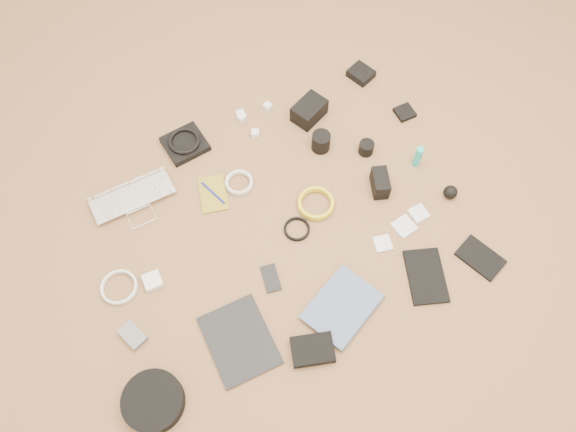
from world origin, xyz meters
name	(u,v)px	position (x,y,z in m)	size (l,w,h in m)	color
laptop	(137,206)	(-0.44, 0.31, 0.01)	(0.31, 0.22, 0.02)	silver
headphone_pouch	(185,144)	(-0.18, 0.49, 0.01)	(0.16, 0.15, 0.03)	black
headphones	(184,141)	(-0.18, 0.49, 0.04)	(0.13, 0.13, 0.02)	black
charger_a	(241,115)	(0.08, 0.52, 0.01)	(0.03, 0.03, 0.03)	silver
charger_b	(242,118)	(0.07, 0.51, 0.01)	(0.03, 0.03, 0.03)	silver
charger_c	(268,107)	(0.19, 0.51, 0.01)	(0.03, 0.03, 0.03)	silver
charger_d	(255,134)	(0.09, 0.41, 0.01)	(0.03, 0.03, 0.03)	silver
dslr_camera	(309,111)	(0.33, 0.40, 0.04)	(0.13, 0.09, 0.08)	black
lens_pouch	(361,74)	(0.62, 0.50, 0.02)	(0.09, 0.10, 0.03)	black
notebook_olive	(213,194)	(-0.16, 0.23, 0.00)	(0.10, 0.15, 0.01)	olive
pen_blue	(213,193)	(-0.16, 0.23, 0.01)	(0.01, 0.01, 0.13)	#121698
cable_white_a	(239,183)	(-0.06, 0.23, 0.01)	(0.11, 0.11, 0.01)	silver
lens_a	(321,142)	(0.30, 0.25, 0.04)	(0.07, 0.07, 0.08)	black
lens_b	(366,148)	(0.45, 0.15, 0.03)	(0.06, 0.06, 0.05)	black
card_reader	(405,112)	(0.69, 0.24, 0.01)	(0.07, 0.07, 0.02)	black
power_brick	(153,281)	(-0.49, 0.00, 0.01)	(0.06, 0.06, 0.03)	silver
cable_white_b	(120,288)	(-0.60, 0.03, 0.01)	(0.13, 0.13, 0.01)	silver
cable_black	(297,229)	(0.05, -0.04, 0.00)	(0.10, 0.10, 0.01)	black
cable_yellow	(316,204)	(0.16, 0.02, 0.01)	(0.14, 0.14, 0.02)	gold
flash	(380,183)	(0.41, -0.02, 0.04)	(0.06, 0.10, 0.08)	black
lens_cleaner	(418,157)	(0.60, 0.02, 0.05)	(0.03, 0.03, 0.10)	#1AAAA4
battery_charger	(133,335)	(-0.61, -0.16, 0.01)	(0.06, 0.09, 0.02)	#5E5E63
tablet	(239,340)	(-0.30, -0.33, 0.01)	(0.20, 0.26, 0.01)	black
phone	(271,278)	(-0.11, -0.17, 0.00)	(0.05, 0.10, 0.01)	black
filter_case_left	(383,243)	(0.31, -0.23, 0.00)	(0.06, 0.06, 0.01)	silver
filter_case_mid	(404,226)	(0.42, -0.20, 0.01)	(0.07, 0.07, 0.01)	silver
filter_case_right	(419,213)	(0.49, -0.18, 0.00)	(0.06, 0.06, 0.01)	silver
air_blower	(450,192)	(0.64, -0.16, 0.03)	(0.05, 0.05, 0.05)	black
headphone_case	(153,401)	(-0.62, -0.39, 0.03)	(0.19, 0.19, 0.05)	black
drive_case	(313,350)	(-0.10, -0.46, 0.02)	(0.14, 0.10, 0.03)	black
paperback	(364,324)	(0.10, -0.46, 0.01)	(0.18, 0.25, 0.02)	#465777
notebook_black_a	(426,276)	(0.38, -0.40, 0.01)	(0.13, 0.20, 0.01)	black
notebook_black_b	(480,258)	(0.59, -0.43, 0.01)	(0.10, 0.16, 0.01)	black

